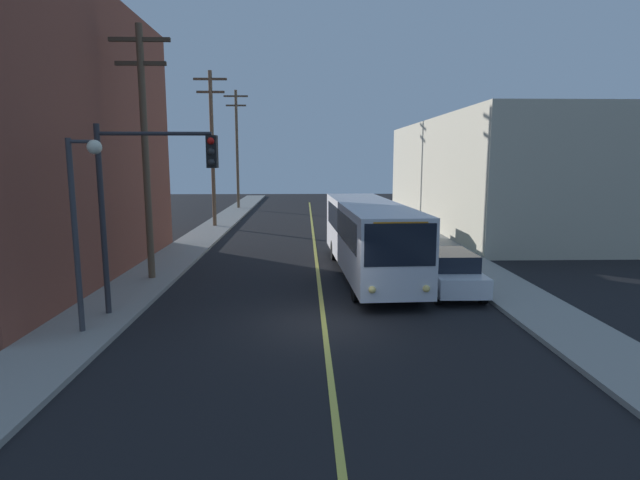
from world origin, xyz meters
name	(u,v)px	position (x,y,z in m)	size (l,w,h in m)	color
ground_plane	(324,323)	(0.00, 0.00, 0.00)	(120.00, 120.00, 0.00)	black
sidewalk_left	(172,260)	(-7.25, 10.00, 0.07)	(2.50, 90.00, 0.15)	gray
sidewalk_right	(458,258)	(7.25, 10.00, 0.07)	(2.50, 90.00, 0.15)	gray
lane_stripe_center	(314,244)	(0.00, 15.00, 0.01)	(0.16, 60.00, 0.01)	#D8CC4C
building_right_warehouse	(502,174)	(14.49, 23.30, 3.98)	(12.00, 27.20, 7.96)	beige
city_bus	(368,234)	(2.20, 6.69, 1.82)	(3.10, 12.24, 3.20)	silver
parked_car_white	(449,271)	(4.92, 3.51, 0.84)	(1.84, 4.41, 1.62)	silver
parked_car_green	(405,240)	(4.72, 11.04, 0.84)	(1.97, 4.47, 1.62)	#196038
parked_car_black	(394,228)	(4.92, 15.77, 0.84)	(1.92, 4.45, 1.62)	black
utility_pole_near	(145,143)	(-7.03, 5.84, 5.73)	(2.40, 0.28, 10.16)	brown
utility_pole_mid	(212,143)	(-7.33, 22.78, 6.28)	(2.40, 0.28, 11.21)	brown
utility_pole_far	(237,144)	(-7.37, 37.08, 6.54)	(2.40, 0.28, 11.72)	brown
traffic_signal_left_corner	(150,184)	(-5.41, 0.82, 4.30)	(3.75, 0.48, 6.00)	#2D2D33
street_lamp_left	(81,207)	(-6.83, -0.90, 3.74)	(0.98, 0.40, 5.50)	#38383D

